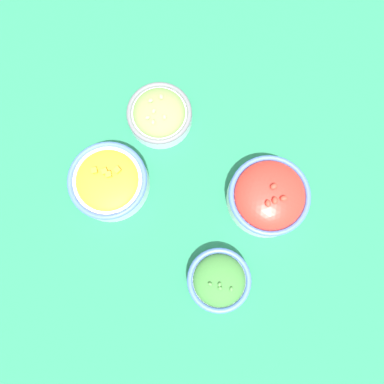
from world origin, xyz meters
name	(u,v)px	position (x,y,z in m)	size (l,w,h in m)	color
ground_plane	(192,194)	(0.00, 0.00, 0.00)	(3.00, 3.00, 0.00)	#23704C
bowl_lettuce	(159,114)	(-0.15, 0.14, 0.03)	(0.15, 0.15, 0.08)	silver
bowl_cherry_tomatoes	(269,196)	(0.16, 0.06, 0.04)	(0.18, 0.18, 0.10)	white
bowl_squash	(109,182)	(-0.18, -0.06, 0.03)	(0.18, 0.18, 0.08)	silver
bowl_broccoli	(219,280)	(0.13, -0.15, 0.03)	(0.14, 0.14, 0.07)	#B2C1CC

